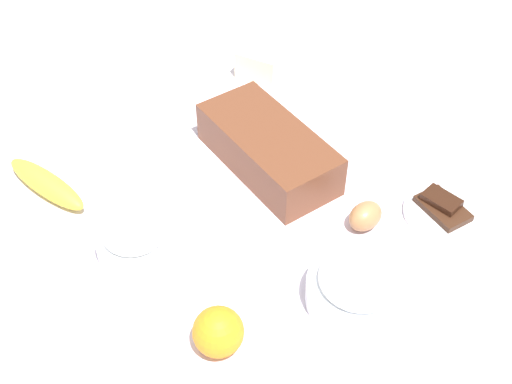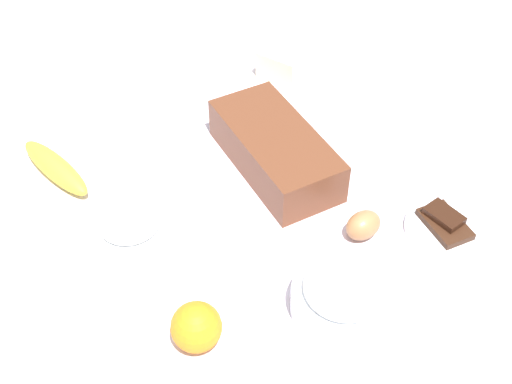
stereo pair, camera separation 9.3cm
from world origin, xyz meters
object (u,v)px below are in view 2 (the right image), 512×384
object	(u,v)px
chocolate_plate	(444,226)
orange_fruit	(196,327)
sugar_bowl	(343,295)
loaf_pan	(275,149)
flour_bowl	(131,229)
egg_near_butter	(363,225)
banana	(55,167)
butter_block	(282,65)

from	to	relation	value
chocolate_plate	orange_fruit	bearing A→B (deg)	79.36
chocolate_plate	sugar_bowl	bearing A→B (deg)	91.74
loaf_pan	flour_bowl	world-z (taller)	loaf_pan
orange_fruit	egg_near_butter	distance (m)	0.33
sugar_bowl	chocolate_plate	size ratio (longest dim) A/B	1.19
loaf_pan	banana	distance (m)	0.40
banana	butter_block	size ratio (longest dim) A/B	2.11
orange_fruit	chocolate_plate	xyz separation A→B (m)	(-0.08, -0.44, -0.03)
banana	egg_near_butter	world-z (taller)	egg_near_butter
banana	orange_fruit	bearing A→B (deg)	179.01
flour_bowl	butter_block	size ratio (longest dim) A/B	1.40
butter_block	egg_near_butter	bearing A→B (deg)	155.80
sugar_bowl	butter_block	size ratio (longest dim) A/B	1.72
loaf_pan	egg_near_butter	world-z (taller)	loaf_pan
loaf_pan	banana	xyz separation A→B (m)	(0.23, 0.32, -0.02)
flour_bowl	butter_block	bearing A→B (deg)	-67.98
banana	butter_block	bearing A→B (deg)	-92.63
butter_block	loaf_pan	bearing A→B (deg)	136.71
butter_block	banana	bearing A→B (deg)	87.37
orange_fruit	loaf_pan	bearing A→B (deg)	-56.85
flour_bowl	butter_block	xyz separation A→B (m)	(0.20, -0.49, -0.00)
banana	chocolate_plate	distance (m)	0.69
sugar_bowl	banana	xyz separation A→B (m)	(0.54, 0.19, -0.01)
sugar_bowl	orange_fruit	size ratio (longest dim) A/B	2.10
flour_bowl	chocolate_plate	size ratio (longest dim) A/B	0.97
flour_bowl	banana	distance (m)	0.23
flour_bowl	banana	bearing A→B (deg)	5.33
orange_fruit	butter_block	xyz separation A→B (m)	(0.42, -0.52, -0.01)
egg_near_butter	chocolate_plate	distance (m)	0.14
orange_fruit	banana	bearing A→B (deg)	-0.99
sugar_bowl	butter_block	world-z (taller)	sugar_bowl
flour_bowl	orange_fruit	world-z (taller)	orange_fruit
loaf_pan	butter_block	size ratio (longest dim) A/B	3.33
loaf_pan	flour_bowl	distance (m)	0.30
sugar_bowl	egg_near_butter	size ratio (longest dim) A/B	2.45
loaf_pan	egg_near_butter	size ratio (longest dim) A/B	4.72
butter_block	orange_fruit	bearing A→B (deg)	128.83
butter_block	chocolate_plate	xyz separation A→B (m)	(-0.50, 0.08, -0.02)
loaf_pan	orange_fruit	world-z (taller)	loaf_pan
orange_fruit	butter_block	distance (m)	0.67
flour_bowl	loaf_pan	bearing A→B (deg)	-91.22
banana	orange_fruit	size ratio (longest dim) A/B	2.57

